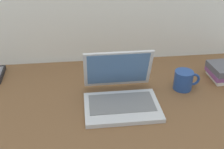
# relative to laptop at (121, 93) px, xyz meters

# --- Properties ---
(desk) EXTENTS (1.60, 0.76, 0.03)m
(desk) POSITION_rel_laptop_xyz_m (-0.06, 0.03, -0.06)
(desk) COLOR brown
(desk) RESTS_ON ground
(laptop) EXTENTS (0.31, 0.29, 0.21)m
(laptop) POSITION_rel_laptop_xyz_m (0.00, 0.00, 0.00)
(laptop) COLOR silver
(laptop) RESTS_ON desk
(coffee_mug) EXTENTS (0.12, 0.08, 0.09)m
(coffee_mug) POSITION_rel_laptop_xyz_m (0.30, 0.07, 0.00)
(coffee_mug) COLOR #26478C
(coffee_mug) RESTS_ON desk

